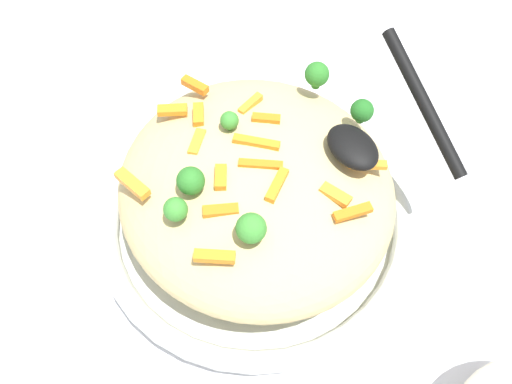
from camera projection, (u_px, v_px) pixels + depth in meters
ground_plane at (256, 232)px, 0.63m from camera, size 2.40×2.40×0.00m
serving_bowl at (256, 220)px, 0.60m from camera, size 0.33×0.33×0.05m
pasta_mound at (256, 188)px, 0.55m from camera, size 0.28×0.27×0.10m
carrot_piece_0 at (250, 104)px, 0.55m from camera, size 0.02×0.03×0.01m
carrot_piece_1 at (256, 142)px, 0.52m from camera, size 0.04×0.04×0.01m
carrot_piece_2 at (263, 163)px, 0.51m from camera, size 0.03×0.04×0.01m
carrot_piece_3 at (199, 115)px, 0.54m from camera, size 0.03×0.02×0.01m
carrot_piece_4 at (132, 184)px, 0.50m from camera, size 0.04×0.02×0.01m
carrot_piece_5 at (281, 183)px, 0.50m from camera, size 0.03×0.03×0.01m
carrot_piece_6 at (221, 177)px, 0.50m from camera, size 0.03×0.02×0.01m
carrot_piece_7 at (197, 142)px, 0.53m from camera, size 0.03×0.03×0.01m
carrot_piece_8 at (353, 212)px, 0.49m from camera, size 0.02×0.04×0.01m
carrot_piece_9 at (368, 165)px, 0.51m from camera, size 0.03×0.03×0.01m
carrot_piece_10 at (221, 210)px, 0.49m from camera, size 0.02×0.03×0.01m
carrot_piece_11 at (172, 110)px, 0.55m from camera, size 0.02×0.03×0.01m
carrot_piece_12 at (215, 256)px, 0.46m from camera, size 0.03×0.03×0.01m
carrot_piece_13 at (266, 118)px, 0.54m from camera, size 0.02×0.03×0.01m
carrot_piece_14 at (336, 195)px, 0.50m from camera, size 0.03×0.02×0.01m
carrot_piece_15 at (199, 83)px, 0.57m from camera, size 0.03×0.02×0.01m
broccoli_floret_0 at (251, 229)px, 0.46m from camera, size 0.03×0.03×0.03m
broccoli_floret_1 at (191, 181)px, 0.49m from camera, size 0.03×0.03×0.03m
broccoli_floret_2 at (362, 111)px, 0.53m from camera, size 0.02×0.02×0.03m
broccoli_floret_3 at (317, 75)px, 0.55m from camera, size 0.02×0.02×0.03m
broccoli_floret_4 at (176, 210)px, 0.48m from camera, size 0.02×0.02×0.02m
broccoli_floret_5 at (229, 121)px, 0.52m from camera, size 0.02×0.02×0.02m
serving_spoon at (377, 132)px, 0.51m from camera, size 0.14×0.10×0.07m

